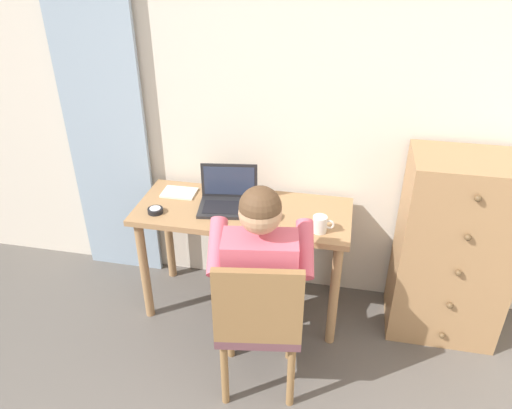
{
  "coord_description": "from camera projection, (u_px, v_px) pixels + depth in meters",
  "views": [
    {
      "loc": [
        0.27,
        -0.55,
        2.21
      ],
      "look_at": [
        -0.2,
        1.76,
        0.84
      ],
      "focal_mm": 33.97,
      "sensor_mm": 36.0,
      "label": 1
    }
  ],
  "objects": [
    {
      "name": "wall_back",
      "position": [
        305.0,
        112.0,
        2.86
      ],
      "size": [
        4.8,
        0.05,
        2.5
      ],
      "primitive_type": "cube",
      "color": "beige",
      "rests_on": "ground_plane"
    },
    {
      "name": "curtain_panel",
      "position": [
        104.0,
        118.0,
        3.07
      ],
      "size": [
        0.55,
        0.03,
        2.3
      ],
      "primitive_type": "cube",
      "color": "#8EA3B7",
      "rests_on": "ground_plane"
    },
    {
      "name": "desk",
      "position": [
        243.0,
        226.0,
        2.94
      ],
      "size": [
        1.28,
        0.54,
        0.74
      ],
      "color": "#9E754C",
      "rests_on": "ground_plane"
    },
    {
      "name": "dresser",
      "position": [
        452.0,
        249.0,
        2.81
      ],
      "size": [
        0.62,
        0.45,
        1.16
      ],
      "color": "#9E754C",
      "rests_on": "ground_plane"
    },
    {
      "name": "chair",
      "position": [
        259.0,
        319.0,
        2.41
      ],
      "size": [
        0.48,
        0.46,
        0.89
      ],
      "color": "brown",
      "rests_on": "ground_plane"
    },
    {
      "name": "person_seated",
      "position": [
        261.0,
        268.0,
        2.48
      ],
      "size": [
        0.59,
        0.63,
        1.21
      ],
      "color": "#33384C",
      "rests_on": "ground_plane"
    },
    {
      "name": "laptop",
      "position": [
        228.0,
        198.0,
        2.89
      ],
      "size": [
        0.37,
        0.3,
        0.24
      ],
      "color": "#232326",
      "rests_on": "desk"
    },
    {
      "name": "computer_mouse",
      "position": [
        276.0,
        216.0,
        2.78
      ],
      "size": [
        0.08,
        0.11,
        0.03
      ],
      "primitive_type": "ellipsoid",
      "rotation": [
        0.0,
        0.0,
        -0.19
      ],
      "color": "black",
      "rests_on": "desk"
    },
    {
      "name": "desk_clock",
      "position": [
        155.0,
        210.0,
        2.84
      ],
      "size": [
        0.09,
        0.09,
        0.03
      ],
      "color": "black",
      "rests_on": "desk"
    },
    {
      "name": "notebook_pad",
      "position": [
        179.0,
        193.0,
        3.05
      ],
      "size": [
        0.21,
        0.15,
        0.01
      ],
      "primitive_type": "cube",
      "rotation": [
        0.0,
        0.0,
        0.02
      ],
      "color": "silver",
      "rests_on": "desk"
    },
    {
      "name": "coffee_mug",
      "position": [
        320.0,
        224.0,
        2.65
      ],
      "size": [
        0.12,
        0.08,
        0.09
      ],
      "color": "silver",
      "rests_on": "desk"
    }
  ]
}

